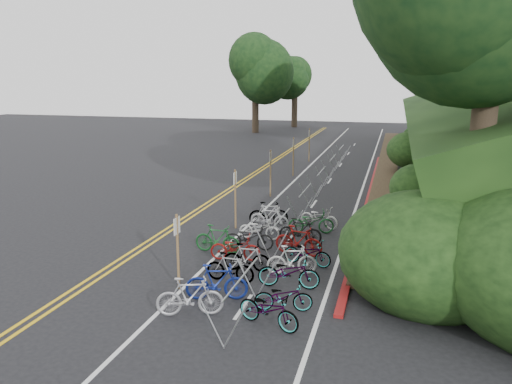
% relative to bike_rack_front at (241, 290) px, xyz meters
% --- Properties ---
extents(ground, '(120.00, 120.00, 0.00)m').
position_rel_bike_rack_front_xyz_m(ground, '(-3.32, 2.85, -0.89)').
color(ground, black).
rests_on(ground, ground).
extents(road_markings, '(7.47, 80.00, 0.01)m').
position_rel_bike_rack_front_xyz_m(road_markings, '(-2.68, 12.95, -0.89)').
color(road_markings, gold).
rests_on(road_markings, ground).
extents(red_curb, '(0.25, 28.00, 0.10)m').
position_rel_bike_rack_front_xyz_m(red_curb, '(2.38, 14.85, -0.84)').
color(red_curb, maroon).
rests_on(red_curb, ground).
extents(embankment, '(14.30, 48.14, 9.11)m').
position_rel_bike_rack_front_xyz_m(embankment, '(9.64, 21.89, 1.68)').
color(embankment, black).
rests_on(embankment, ground).
extents(tree_cluster, '(31.93, 53.61, 17.46)m').
position_rel_bike_rack_front_xyz_m(tree_cluster, '(6.44, 24.89, 10.03)').
color(tree_cluster, '#2D2319').
rests_on(tree_cluster, ground).
extents(bike_rack_front, '(1.17, 2.96, 1.23)m').
position_rel_bike_rack_front_xyz_m(bike_rack_front, '(0.00, 0.00, 0.00)').
color(bike_rack_front, gray).
rests_on(bike_rack_front, ground).
extents(bike_racks_rest, '(1.14, 23.00, 1.17)m').
position_rel_bike_rack_front_xyz_m(bike_racks_rest, '(-0.32, 15.85, -0.04)').
color(bike_racks_rest, gray).
rests_on(bike_racks_rest, ground).
extents(signpost_near, '(0.08, 0.40, 2.30)m').
position_rel_bike_rack_front_xyz_m(signpost_near, '(-2.44, 1.51, 0.43)').
color(signpost_near, brown).
rests_on(signpost_near, ground).
extents(signposts_rest, '(0.08, 18.40, 2.50)m').
position_rel_bike_rack_front_xyz_m(signposts_rest, '(-2.72, 16.85, 0.54)').
color(signposts_rest, brown).
rests_on(signposts_rest, ground).
extents(bike_front, '(0.58, 1.75, 1.04)m').
position_rel_bike_rack_front_xyz_m(bike_front, '(-2.40, 4.80, -0.37)').
color(bike_front, '#144C1E').
rests_on(bike_front, ground).
extents(bike_valet, '(3.36, 10.79, 1.08)m').
position_rel_bike_rack_front_xyz_m(bike_valet, '(-0.30, 4.44, -0.41)').
color(bike_valet, '#9E9EA3').
rests_on(bike_valet, ground).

